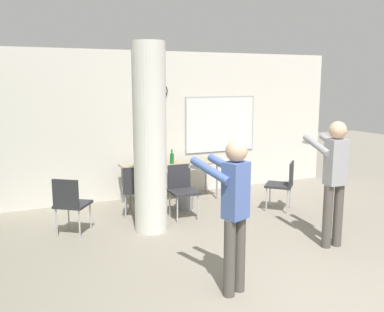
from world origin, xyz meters
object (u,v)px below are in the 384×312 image
object	(u,v)px
bottle_on_table	(172,158)
chair_mid_room	(283,182)
chair_table_front	(182,187)
person_playing_front	(233,205)
chair_table_left	(136,187)
folding_table	(170,166)
person_playing_side	(334,174)
chair_near_pillar	(71,202)

from	to	relation	value
bottle_on_table	chair_mid_room	bearing A→B (deg)	-40.07
chair_mid_room	chair_table_front	distance (m)	1.79
person_playing_front	chair_table_left	bearing A→B (deg)	93.67
folding_table	person_playing_side	distance (m)	3.23
chair_mid_room	person_playing_side	xyz separation A→B (m)	(-0.37, -1.61, 0.50)
folding_table	person_playing_front	size ratio (longest dim) A/B	1.11
chair_table_front	chair_near_pillar	bearing A→B (deg)	-176.06
folding_table	chair_mid_room	xyz separation A→B (m)	(1.57, -1.37, -0.17)
chair_near_pillar	person_playing_side	distance (m)	3.73
chair_table_front	person_playing_side	distance (m)	2.47
folding_table	chair_mid_room	size ratio (longest dim) A/B	2.11
bottle_on_table	chair_table_front	distance (m)	1.01
folding_table	chair_table_front	xyz separation A→B (m)	(-0.18, -0.99, -0.17)
person_playing_front	bottle_on_table	bearing A→B (deg)	78.89
folding_table	chair_table_front	distance (m)	1.02
chair_table_front	person_playing_front	world-z (taller)	person_playing_front
chair_table_left	chair_near_pillar	distance (m)	1.20
folding_table	person_playing_side	bearing A→B (deg)	-68.08
folding_table	chair_table_front	world-z (taller)	chair_table_front
chair_mid_room	chair_near_pillar	bearing A→B (deg)	175.97
chair_near_pillar	person_playing_side	size ratio (longest dim) A/B	0.50
chair_table_front	chair_near_pillar	world-z (taller)	same
bottle_on_table	person_playing_front	bearing A→B (deg)	-101.11
bottle_on_table	chair_near_pillar	size ratio (longest dim) A/B	0.31
chair_mid_room	person_playing_side	size ratio (longest dim) A/B	0.50
chair_mid_room	chair_table_left	distance (m)	2.53
chair_near_pillar	chair_mid_room	bearing A→B (deg)	-4.03
person_playing_side	folding_table	bearing A→B (deg)	111.92
chair_mid_room	chair_near_pillar	distance (m)	3.57
bottle_on_table	person_playing_front	xyz separation A→B (m)	(-0.69, -3.53, 0.15)
folding_table	chair_near_pillar	bearing A→B (deg)	-150.67
folding_table	chair_near_pillar	size ratio (longest dim) A/B	2.11
chair_table_left	person_playing_side	size ratio (longest dim) A/B	0.50
person_playing_front	chair_near_pillar	bearing A→B (deg)	117.89
chair_mid_room	chair_table_left	bearing A→B (deg)	164.37
person_playing_side	chair_table_left	bearing A→B (deg)	132.04
person_playing_side	bottle_on_table	bearing A→B (deg)	112.14
chair_table_left	person_playing_front	size ratio (longest dim) A/B	0.52
bottle_on_table	chair_table_front	bearing A→B (deg)	-101.37
person_playing_front	folding_table	bearing A→B (deg)	79.22
chair_table_left	person_playing_side	distance (m)	3.13
chair_table_left	person_playing_front	world-z (taller)	person_playing_front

